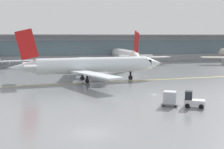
% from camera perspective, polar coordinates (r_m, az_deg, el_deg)
% --- Properties ---
extents(ground_plane, '(400.00, 400.00, 0.00)m').
position_cam_1_polar(ground_plane, '(30.20, -3.95, -10.63)').
color(ground_plane, gray).
extents(taxiway_centreline_stripe, '(109.59, 10.24, 0.01)m').
position_cam_1_polar(taxiway_centreline_stripe, '(61.62, -3.04, -1.48)').
color(taxiway_centreline_stripe, yellow).
rests_on(taxiway_centreline_stripe, ground_plane).
extents(terminal_concourse, '(206.82, 11.00, 9.60)m').
position_cam_1_polar(terminal_concourse, '(112.40, -10.68, 4.80)').
color(terminal_concourse, '#9EA3A8').
rests_on(terminal_concourse, ground_plane).
extents(gate_airplane_2, '(29.87, 32.03, 10.64)m').
position_cam_1_polar(gate_airplane_2, '(98.41, 2.34, 3.60)').
color(gate_airplane_2, white).
rests_on(gate_airplane_2, ground_plane).
extents(taxiing_regional_jet, '(31.93, 29.56, 10.57)m').
position_cam_1_polar(taxiing_regional_jet, '(63.09, -3.73, 1.61)').
color(taxiing_regional_jet, white).
rests_on(taxiing_regional_jet, ground_plane).
extents(baggage_tug, '(2.95, 2.53, 2.10)m').
position_cam_1_polar(baggage_tug, '(41.66, 14.53, -4.62)').
color(baggage_tug, silver).
rests_on(baggage_tug, ground_plane).
extents(cargo_dolly_lead, '(2.61, 2.42, 1.94)m').
position_cam_1_polar(cargo_dolly_lead, '(41.80, 10.53, -4.24)').
color(cargo_dolly_lead, '#595B60').
rests_on(cargo_dolly_lead, ground_plane).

